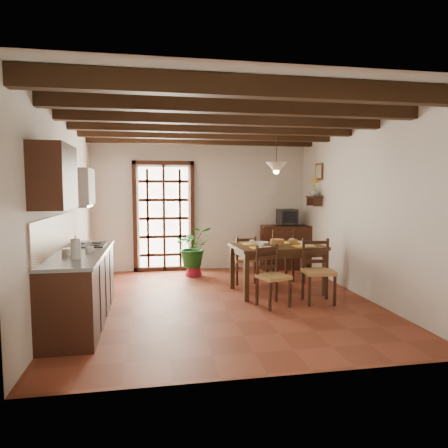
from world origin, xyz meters
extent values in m
plane|color=brown|center=(0.00, 0.00, 0.00)|extent=(5.00, 5.00, 0.00)
cube|color=silver|center=(0.00, 2.50, 1.40)|extent=(4.50, 0.02, 2.80)
cube|color=silver|center=(0.00, -2.50, 1.40)|extent=(4.50, 0.02, 2.80)
cube|color=silver|center=(-2.25, 0.00, 1.40)|extent=(0.02, 5.00, 2.80)
cube|color=silver|center=(2.25, 0.00, 1.40)|extent=(0.02, 5.00, 2.80)
cube|color=white|center=(0.00, 0.00, 2.80)|extent=(4.50, 5.00, 0.02)
cube|color=black|center=(0.00, -2.10, 2.69)|extent=(4.50, 0.14, 0.20)
cube|color=black|center=(0.00, -1.26, 2.69)|extent=(4.50, 0.14, 0.20)
cube|color=black|center=(0.00, -0.42, 2.69)|extent=(4.50, 0.14, 0.20)
cube|color=black|center=(0.00, 0.42, 2.69)|extent=(4.50, 0.14, 0.20)
cube|color=black|center=(0.00, 1.26, 2.69)|extent=(4.50, 0.14, 0.20)
cube|color=black|center=(0.00, 2.10, 2.69)|extent=(4.50, 0.14, 0.20)
cube|color=white|center=(-0.80, 2.49, 1.10)|extent=(1.01, 0.02, 2.11)
cube|color=black|center=(-0.80, 2.44, 2.24)|extent=(1.26, 0.10, 0.08)
cube|color=black|center=(-1.39, 2.44, 1.10)|extent=(0.08, 0.10, 2.28)
cube|color=black|center=(-0.21, 2.44, 1.10)|extent=(0.08, 0.10, 2.28)
cube|color=black|center=(-0.80, 2.42, 1.10)|extent=(1.01, 0.03, 2.02)
cube|color=black|center=(-1.95, -0.60, 0.44)|extent=(0.60, 2.20, 0.88)
cube|color=slate|center=(-1.95, -0.60, 0.90)|extent=(0.64, 2.25, 0.04)
cube|color=tan|center=(-2.23, -0.60, 1.13)|extent=(0.02, 2.20, 0.50)
cube|color=black|center=(-2.08, -1.30, 1.85)|extent=(0.35, 0.80, 0.70)
cube|color=white|center=(-2.05, -0.05, 1.75)|extent=(0.38, 0.60, 0.50)
cube|color=silver|center=(-2.05, -0.05, 1.48)|extent=(0.32, 0.55, 0.04)
cube|color=black|center=(-1.95, -0.05, 0.93)|extent=(0.50, 0.55, 0.02)
cylinder|color=white|center=(-1.90, -1.15, 1.03)|extent=(0.11, 0.11, 0.24)
cylinder|color=silver|center=(-2.05, -0.85, 0.95)|extent=(0.14, 0.14, 0.10)
cube|color=#392312|center=(1.00, 0.39, 0.76)|extent=(1.52, 1.04, 0.05)
cube|color=#392312|center=(1.00, 0.39, 0.68)|extent=(1.36, 0.94, 0.10)
cube|color=#392312|center=(1.63, 0.84, 0.37)|extent=(0.08, 0.08, 0.74)
cube|color=#392312|center=(0.30, 0.74, 0.37)|extent=(0.08, 0.08, 0.74)
cube|color=#392312|center=(1.69, 0.04, 0.37)|extent=(0.08, 0.08, 0.74)
cube|color=#392312|center=(0.36, -0.06, 0.37)|extent=(0.08, 0.08, 0.74)
cube|color=#B4874C|center=(0.69, -0.39, 0.44)|extent=(0.51, 0.50, 0.05)
cube|color=black|center=(0.64, -0.23, 0.66)|extent=(0.40, 0.16, 0.45)
cube|color=black|center=(0.69, -0.39, 0.22)|extent=(0.49, 0.47, 0.44)
cube|color=#B4874C|center=(1.41, -0.33, 0.47)|extent=(0.48, 0.46, 0.05)
cube|color=black|center=(1.43, -0.16, 0.71)|extent=(0.44, 0.08, 0.48)
cube|color=black|center=(1.41, -0.33, 0.24)|extent=(0.46, 0.44, 0.47)
cube|color=#B4874C|center=(0.58, 1.12, 0.43)|extent=(0.45, 0.43, 0.05)
cube|color=black|center=(0.60, 0.96, 0.65)|extent=(0.40, 0.09, 0.44)
cube|color=black|center=(0.58, 1.12, 0.21)|extent=(0.43, 0.41, 0.43)
cube|color=#B4874C|center=(1.30, 1.17, 0.48)|extent=(0.46, 0.43, 0.05)
cube|color=black|center=(1.30, 0.99, 0.73)|extent=(0.45, 0.05, 0.49)
cube|color=black|center=(1.30, 1.17, 0.24)|extent=(0.44, 0.41, 0.48)
cube|color=yellow|center=(0.63, 0.16, 0.82)|extent=(0.33, 0.25, 0.01)
cube|color=yellow|center=(1.36, 0.16, 0.82)|extent=(0.33, 0.25, 0.01)
cube|color=yellow|center=(0.63, 0.62, 0.82)|extent=(0.33, 0.25, 0.01)
cube|color=yellow|center=(1.36, 0.62, 0.82)|extent=(0.33, 0.25, 0.01)
cylinder|color=olive|center=(1.00, 0.39, 0.87)|extent=(0.23, 0.23, 0.09)
imported|color=white|center=(0.73, 0.42, 0.81)|extent=(0.24, 0.24, 0.05)
cube|color=black|center=(1.79, 2.23, 0.46)|extent=(1.14, 0.61, 0.93)
cube|color=black|center=(1.79, 2.23, 1.12)|extent=(0.39, 0.35, 0.33)
cube|color=black|center=(1.79, 2.05, 1.12)|extent=(0.31, 0.02, 0.25)
cube|color=white|center=(1.50, 2.48, 1.75)|extent=(0.25, 0.03, 0.32)
cone|color=maroon|center=(-0.25, 1.84, 0.11)|extent=(0.33, 0.33, 0.20)
imported|color=#144C19|center=(-0.25, 1.84, 0.57)|extent=(2.03, 1.80, 2.08)
cube|color=black|center=(2.14, 1.60, 1.55)|extent=(0.20, 0.42, 0.03)
cube|color=black|center=(2.14, 1.43, 1.46)|extent=(0.18, 0.03, 0.18)
cube|color=black|center=(2.14, 1.77, 1.46)|extent=(0.18, 0.03, 0.18)
imported|color=#B2BFB2|center=(2.14, 1.60, 1.65)|extent=(0.15, 0.15, 0.15)
sphere|color=yellow|center=(2.14, 1.60, 1.86)|extent=(0.14, 0.14, 0.14)
cylinder|color=#144C19|center=(2.14, 1.60, 1.71)|extent=(0.01, 0.01, 0.28)
cube|color=brown|center=(2.23, 1.60, 2.05)|extent=(0.03, 0.32, 0.32)
cube|color=#C3B292|center=(2.21, 1.60, 2.05)|extent=(0.01, 0.26, 0.26)
cylinder|color=black|center=(1.00, 0.49, 2.45)|extent=(0.01, 0.01, 0.70)
cone|color=#F0E5C2|center=(1.00, 0.49, 2.08)|extent=(0.36, 0.36, 0.14)
sphere|color=#FFD88C|center=(1.00, 0.49, 2.00)|extent=(0.09, 0.09, 0.09)
camera|label=1|loc=(-1.02, -5.89, 1.73)|focal=32.00mm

